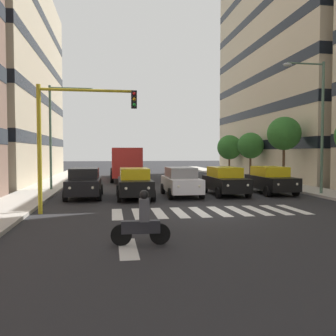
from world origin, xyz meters
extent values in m
plane|color=#262628|center=(0.00, 0.00, 0.00)|extent=(180.00, 180.00, 0.00)
cube|color=beige|center=(-15.14, -19.87, 11.74)|extent=(9.66, 23.25, 23.49)
cube|color=black|center=(-15.14, -19.87, 3.36)|extent=(9.70, 23.29, 0.90)
cube|color=black|center=(-15.14, -19.87, 6.71)|extent=(9.70, 23.29, 0.90)
cube|color=black|center=(-15.14, -19.87, 10.07)|extent=(9.70, 23.29, 0.90)
cube|color=black|center=(-15.14, -19.87, 13.42)|extent=(9.70, 23.29, 0.90)
cube|color=black|center=(-15.14, -19.87, 16.78)|extent=(9.70, 23.29, 0.90)
cube|color=silver|center=(-4.05, 0.00, 0.00)|extent=(0.45, 2.80, 0.01)
cube|color=silver|center=(-3.15, 0.00, 0.00)|extent=(0.45, 2.80, 0.01)
cube|color=silver|center=(-2.25, 0.00, 0.00)|extent=(0.45, 2.80, 0.01)
cube|color=silver|center=(-1.35, 0.00, 0.00)|extent=(0.45, 2.80, 0.01)
cube|color=silver|center=(-0.45, 0.00, 0.00)|extent=(0.45, 2.80, 0.01)
cube|color=silver|center=(0.45, 0.00, 0.00)|extent=(0.45, 2.80, 0.01)
cube|color=silver|center=(1.35, 0.00, 0.00)|extent=(0.45, 2.80, 0.01)
cube|color=silver|center=(2.25, 0.00, 0.00)|extent=(0.45, 2.80, 0.01)
cube|color=silver|center=(3.15, 0.00, 0.00)|extent=(0.45, 2.80, 0.01)
cube|color=silver|center=(4.05, 0.00, 0.00)|extent=(0.45, 2.80, 0.01)
cube|color=silver|center=(3.85, 5.50, 0.00)|extent=(0.50, 2.20, 0.01)
cube|color=black|center=(-5.71, -5.96, 0.72)|extent=(1.80, 4.40, 0.80)
cube|color=yellow|center=(-5.71, -6.16, 1.42)|extent=(1.58, 2.46, 0.60)
cylinder|color=black|center=(-6.61, -4.51, 0.32)|extent=(0.22, 0.64, 0.64)
cylinder|color=black|center=(-4.81, -4.51, 0.32)|extent=(0.22, 0.64, 0.64)
cylinder|color=black|center=(-6.61, -7.41, 0.32)|extent=(0.22, 0.64, 0.64)
cylinder|color=black|center=(-4.81, -7.41, 0.32)|extent=(0.22, 0.64, 0.64)
sphere|color=white|center=(-6.28, -3.81, 0.80)|extent=(0.18, 0.18, 0.18)
sphere|color=white|center=(-5.13, -3.81, 0.80)|extent=(0.18, 0.18, 0.18)
cube|color=black|center=(-2.63, -5.74, 0.72)|extent=(1.80, 4.40, 0.80)
cube|color=yellow|center=(-2.63, -5.94, 1.42)|extent=(1.58, 2.46, 0.60)
cylinder|color=black|center=(-3.53, -4.28, 0.32)|extent=(0.22, 0.64, 0.64)
cylinder|color=black|center=(-1.73, -4.28, 0.32)|extent=(0.22, 0.64, 0.64)
cylinder|color=black|center=(-3.53, -7.19, 0.32)|extent=(0.22, 0.64, 0.64)
cylinder|color=black|center=(-1.73, -7.19, 0.32)|extent=(0.22, 0.64, 0.64)
sphere|color=white|center=(-3.21, -3.59, 0.80)|extent=(0.18, 0.18, 0.18)
sphere|color=white|center=(-2.06, -3.59, 0.80)|extent=(0.18, 0.18, 0.18)
cube|color=silver|center=(0.15, -5.65, 0.72)|extent=(1.80, 4.40, 0.80)
cube|color=gray|center=(0.15, -5.85, 1.42)|extent=(1.58, 2.46, 0.60)
cylinder|color=black|center=(-0.75, -4.20, 0.32)|extent=(0.22, 0.64, 0.64)
cylinder|color=black|center=(1.05, -4.20, 0.32)|extent=(0.22, 0.64, 0.64)
cylinder|color=black|center=(-0.75, -7.10, 0.32)|extent=(0.22, 0.64, 0.64)
cylinder|color=black|center=(1.05, -7.10, 0.32)|extent=(0.22, 0.64, 0.64)
sphere|color=white|center=(-0.43, -3.50, 0.80)|extent=(0.18, 0.18, 0.18)
sphere|color=white|center=(0.73, -3.50, 0.80)|extent=(0.18, 0.18, 0.18)
cube|color=black|center=(2.98, -5.05, 0.72)|extent=(1.80, 4.40, 0.80)
cube|color=yellow|center=(2.98, -5.25, 1.42)|extent=(1.58, 2.46, 0.60)
cylinder|color=black|center=(2.08, -3.60, 0.32)|extent=(0.22, 0.64, 0.64)
cylinder|color=black|center=(3.88, -3.60, 0.32)|extent=(0.22, 0.64, 0.64)
cylinder|color=black|center=(2.08, -6.50, 0.32)|extent=(0.22, 0.64, 0.64)
cylinder|color=black|center=(3.88, -6.50, 0.32)|extent=(0.22, 0.64, 0.64)
sphere|color=white|center=(2.40, -2.90, 0.80)|extent=(0.18, 0.18, 0.18)
sphere|color=white|center=(3.56, -2.90, 0.80)|extent=(0.18, 0.18, 0.18)
cube|color=black|center=(5.82, -5.72, 0.72)|extent=(1.80, 4.40, 0.80)
cube|color=black|center=(5.82, -5.92, 1.42)|extent=(1.58, 2.46, 0.60)
cylinder|color=black|center=(4.92, -4.27, 0.32)|extent=(0.22, 0.64, 0.64)
cylinder|color=black|center=(6.72, -4.27, 0.32)|extent=(0.22, 0.64, 0.64)
cylinder|color=black|center=(4.92, -7.17, 0.32)|extent=(0.22, 0.64, 0.64)
cylinder|color=black|center=(6.72, -7.17, 0.32)|extent=(0.22, 0.64, 0.64)
sphere|color=white|center=(5.25, -3.57, 0.80)|extent=(0.18, 0.18, 0.18)
sphere|color=white|center=(6.40, -3.57, 0.80)|extent=(0.18, 0.18, 0.18)
cube|color=red|center=(2.98, -19.06, 1.75)|extent=(2.50, 10.50, 2.50)
cube|color=black|center=(2.98, -19.06, 2.30)|extent=(2.52, 9.87, 0.80)
cylinder|color=black|center=(1.73, -15.38, 0.50)|extent=(0.28, 1.00, 1.00)
cylinder|color=black|center=(4.23, -15.38, 0.50)|extent=(0.28, 1.00, 1.00)
cylinder|color=black|center=(1.73, -22.21, 0.50)|extent=(0.28, 1.00, 1.00)
cylinder|color=black|center=(4.23, -22.21, 0.50)|extent=(0.28, 1.00, 1.00)
cylinder|color=black|center=(4.02, 5.16, 0.30)|extent=(0.60, 0.12, 0.60)
cylinder|color=black|center=(2.92, 5.20, 0.30)|extent=(0.60, 0.12, 0.60)
cube|color=#232328|center=(3.47, 5.18, 0.52)|extent=(1.11, 0.28, 0.36)
cube|color=#4C4C51|center=(3.37, 5.18, 1.00)|extent=(0.29, 0.37, 0.64)
sphere|color=black|center=(3.37, 5.18, 1.44)|extent=(0.26, 0.26, 0.26)
cylinder|color=#AD991E|center=(7.29, -0.56, 2.75)|extent=(0.18, 0.18, 5.50)
cylinder|color=#AD991E|center=(5.28, -0.56, 5.30)|extent=(4.01, 0.12, 0.12)
cube|color=black|center=(3.28, -0.56, 4.95)|extent=(0.24, 0.28, 0.76)
sphere|color=red|center=(3.28, -0.41, 5.19)|extent=(0.14, 0.14, 0.14)
sphere|color=orange|center=(3.28, -0.41, 4.95)|extent=(0.14, 0.14, 0.14)
sphere|color=green|center=(3.28, -0.41, 4.71)|extent=(0.14, 0.14, 0.14)
cylinder|color=#4C6B56|center=(-8.29, -4.55, 4.09)|extent=(0.16, 0.16, 7.88)
cylinder|color=#4C6B56|center=(-7.14, -4.55, 7.88)|extent=(2.31, 0.10, 0.10)
ellipsoid|color=#B7BCC1|center=(-5.99, -4.55, 7.78)|extent=(0.56, 0.28, 0.20)
cylinder|color=#4C6B56|center=(8.29, -9.57, 3.62)|extent=(0.16, 0.16, 6.93)
cylinder|color=#4C6B56|center=(6.89, -9.57, 6.93)|extent=(2.81, 0.10, 0.10)
ellipsoid|color=#B7BCC1|center=(5.49, -9.57, 6.83)|extent=(0.56, 0.28, 0.20)
cylinder|color=#513823|center=(-8.74, -10.23, 1.72)|extent=(0.20, 0.20, 3.15)
sphere|color=#2D6B28|center=(-8.74, -10.23, 4.06)|extent=(2.55, 2.55, 2.55)
cylinder|color=#513823|center=(-8.99, -17.41, 1.33)|extent=(0.20, 0.20, 2.37)
sphere|color=#2D6B28|center=(-8.99, -17.41, 3.27)|extent=(2.51, 2.51, 2.51)
cylinder|color=#513823|center=(-9.05, -23.79, 1.25)|extent=(0.20, 0.20, 2.21)
sphere|color=#2D6B28|center=(-9.05, -23.79, 3.19)|extent=(2.78, 2.78, 2.78)
camera|label=1|loc=(4.28, 15.20, 2.65)|focal=38.04mm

